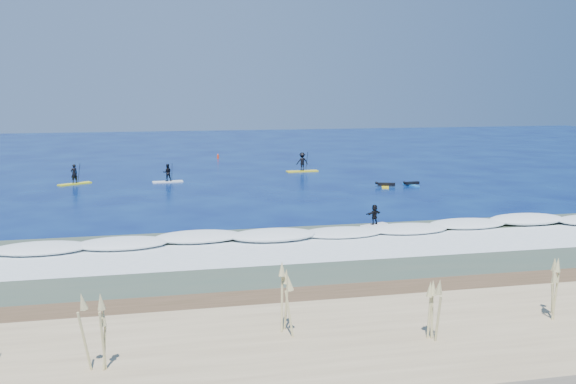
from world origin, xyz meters
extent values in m
plane|color=#030C45|center=(0.00, 0.00, 0.00)|extent=(160.00, 160.00, 0.00)
cube|color=tan|center=(0.00, -27.00, 0.00)|extent=(90.00, 7.00, 2.00)
cube|color=#453520|center=(0.00, -21.50, 0.00)|extent=(90.00, 5.00, 0.08)
cube|color=#394E3C|center=(0.00, -14.00, 0.01)|extent=(90.00, 13.00, 0.01)
cube|color=white|center=(0.00, -10.00, 0.00)|extent=(40.00, 6.00, 0.30)
cube|color=silver|center=(0.00, -13.00, 0.00)|extent=(34.00, 5.00, 0.02)
cube|color=yellow|center=(-15.73, 13.10, 0.05)|extent=(2.78, 2.11, 0.09)
imported|color=black|center=(-15.73, 13.10, 0.91)|extent=(0.71, 0.65, 1.63)
cylinder|color=black|center=(-15.37, 13.33, 0.85)|extent=(0.38, 0.58, 1.90)
cube|color=black|center=(-15.37, 13.33, -0.05)|extent=(0.11, 0.03, 0.28)
cube|color=white|center=(-7.90, 12.64, 0.04)|extent=(2.67, 0.87, 0.09)
imported|color=black|center=(-7.90, 12.64, 0.84)|extent=(0.78, 0.63, 1.51)
cylinder|color=black|center=(-7.51, 12.67, 0.79)|extent=(0.09, 0.60, 1.76)
cube|color=black|center=(-7.51, 12.67, -0.04)|extent=(0.10, 0.03, 0.26)
cube|color=yellow|center=(5.30, 17.04, 0.05)|extent=(3.17, 0.99, 0.10)
imported|color=black|center=(5.30, 17.04, 1.00)|extent=(1.20, 0.75, 1.80)
cylinder|color=black|center=(5.77, 17.08, 0.94)|extent=(0.10, 0.72, 2.09)
cube|color=black|center=(5.77, 17.08, -0.05)|extent=(0.13, 0.03, 0.31)
cube|color=yellow|center=(9.76, 6.05, 0.05)|extent=(1.23, 2.17, 0.10)
cube|color=black|center=(9.86, 6.02, 0.22)|extent=(1.50, 0.84, 0.24)
sphere|color=black|center=(9.08, 6.29, 0.32)|extent=(0.24, 0.24, 0.24)
cube|color=blue|center=(12.15, 6.27, 0.05)|extent=(0.84, 1.98, 0.09)
cube|color=black|center=(12.24, 6.29, 0.20)|extent=(1.37, 0.57, 0.22)
sphere|color=black|center=(11.51, 6.16, 0.29)|extent=(0.22, 0.22, 0.22)
cube|color=white|center=(3.34, -8.92, 0.20)|extent=(1.81, 1.12, 0.09)
imported|color=black|center=(3.34, -8.92, 0.83)|extent=(1.14, 0.74, 1.18)
cylinder|color=red|center=(-1.51, 30.60, 0.21)|extent=(0.26, 0.26, 0.41)
cone|color=red|center=(-1.51, 30.60, 0.51)|extent=(0.18, 0.18, 0.20)
camera|label=1|loc=(-9.57, -43.86, 8.21)|focal=40.00mm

